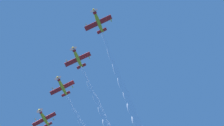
{
  "coord_description": "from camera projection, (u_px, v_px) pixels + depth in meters",
  "views": [
    {
      "loc": [
        16.49,
        -35.49,
        1.55
      ],
      "look_at": [
        7.65,
        9.77,
        84.72
      ],
      "focal_mm": 44.14,
      "sensor_mm": 36.0,
      "label": 1
    }
  ],
  "objects": [
    {
      "name": "airplane_lead",
      "position": [
        98.0,
        21.0,
        88.63
      ],
      "size": [
        9.11,
        8.58,
        3.78
      ],
      "color": "gold"
    },
    {
      "name": "airplane_slot_tail",
      "position": [
        44.0,
        118.0,
        106.0
      ],
      "size": [
        9.06,
        8.59,
        3.95
      ],
      "color": "gold"
    },
    {
      "name": "airplane_right_wingman",
      "position": [
        62.0,
        86.0,
        101.3
      ],
      "size": [
        9.12,
        8.6,
        3.9
      ],
      "color": "gold"
    },
    {
      "name": "airplane_left_wingman",
      "position": [
        77.0,
        58.0,
        94.98
      ],
      "size": [
        9.27,
        8.58,
        3.48
      ],
      "color": "gold"
    }
  ]
}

